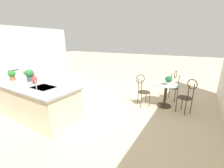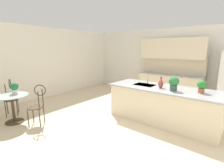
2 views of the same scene
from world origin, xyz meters
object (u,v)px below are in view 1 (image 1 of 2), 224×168
(bistro_table, at_px, (165,93))
(chair_by_island, at_px, (174,84))
(chair_near_window, at_px, (143,89))
(vase_on_counter, at_px, (34,79))
(potted_plant_counter_far, at_px, (12,75))
(potted_plant_on_table, at_px, (169,80))
(chair_toward_desk, at_px, (187,95))
(keyboard, at_px, (14,70))
(writing_desk, at_px, (12,76))
(potted_plant_counter_near, at_px, (29,74))

(bistro_table, height_order, chair_by_island, chair_by_island)
(chair_near_window, height_order, vase_on_counter, vase_on_counter)
(chair_by_island, height_order, potted_plant_counter_far, potted_plant_counter_far)
(chair_by_island, height_order, potted_plant_on_table, chair_by_island)
(chair_toward_desk, relative_size, potted_plant_on_table, 3.67)
(keyboard, distance_m, vase_on_counter, 3.60)
(writing_desk, height_order, potted_plant_counter_far, potted_plant_counter_far)
(bistro_table, distance_m, vase_on_counter, 3.83)
(bistro_table, bearing_deg, chair_near_window, 28.64)
(chair_toward_desk, distance_m, potted_plant_on_table, 0.64)
(writing_desk, bearing_deg, potted_plant_counter_near, 163.45)
(bistro_table, bearing_deg, chair_toward_desk, 162.51)
(potted_plant_counter_near, relative_size, vase_on_counter, 1.17)
(bistro_table, relative_size, vase_on_counter, 2.78)
(keyboard, relative_size, potted_plant_counter_far, 1.57)
(chair_near_window, relative_size, keyboard, 2.37)
(writing_desk, xyz_separation_m, potted_plant_on_table, (-6.39, -1.31, 0.39))
(keyboard, bearing_deg, potted_plant_on_table, -169.34)
(chair_by_island, distance_m, potted_plant_counter_far, 5.13)
(bistro_table, bearing_deg, keyboard, 11.80)
(bistro_table, distance_m, potted_plant_on_table, 0.48)
(keyboard, xyz_separation_m, potted_plant_counter_near, (-3.07, 1.01, 0.36))
(potted_plant_on_table, bearing_deg, chair_near_window, 17.77)
(chair_by_island, distance_m, keyboard, 6.78)
(chair_near_window, bearing_deg, potted_plant_counter_far, 34.51)
(potted_plant_on_table, bearing_deg, potted_plant_counter_far, 31.85)
(writing_desk, bearing_deg, potted_plant_counter_far, 156.04)
(chair_toward_desk, height_order, keyboard, chair_toward_desk)
(writing_desk, xyz_separation_m, potted_plant_counter_far, (-2.50, 1.11, 0.57))
(potted_plant_counter_far, bearing_deg, chair_toward_desk, -152.24)
(chair_near_window, distance_m, keyboard, 5.79)
(writing_desk, relative_size, potted_plant_counter_near, 3.57)
(bistro_table, bearing_deg, potted_plant_counter_near, 35.51)
(potted_plant_on_table, bearing_deg, potted_plant_counter_near, 33.51)
(vase_on_counter, bearing_deg, chair_near_window, -137.86)
(bistro_table, bearing_deg, writing_desk, 12.70)
(chair_near_window, xyz_separation_m, potted_plant_on_table, (-0.70, -0.23, 0.33))
(chair_by_island, distance_m, potted_plant_counter_near, 4.59)
(chair_toward_desk, bearing_deg, chair_by_island, -61.14)
(writing_desk, height_order, vase_on_counter, vase_on_counter)
(writing_desk, bearing_deg, bistro_table, -167.30)
(potted_plant_counter_near, bearing_deg, chair_by_island, -138.12)
(keyboard, bearing_deg, chair_by_island, -162.52)
(chair_near_window, distance_m, potted_plant_counter_far, 3.90)
(bistro_table, xyz_separation_m, chair_by_island, (-0.13, -0.71, 0.13))
(chair_near_window, distance_m, writing_desk, 5.79)
(potted_plant_counter_near, relative_size, potted_plant_counter_far, 1.20)
(bistro_table, relative_size, writing_desk, 0.67)
(chair_near_window, bearing_deg, potted_plant_on_table, -162.23)
(potted_plant_on_table, bearing_deg, bistro_table, -56.50)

